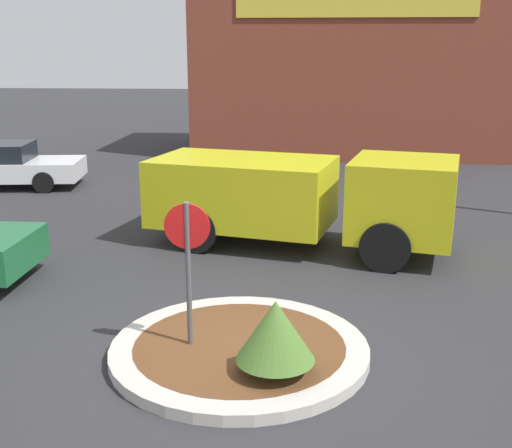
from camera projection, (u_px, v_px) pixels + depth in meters
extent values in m
plane|color=#2D2D30|center=(240.00, 355.00, 8.69)|extent=(120.00, 120.00, 0.00)
cylinder|color=#BCB7AD|center=(240.00, 350.00, 8.67)|extent=(3.49, 3.49, 0.15)
cylinder|color=brown|center=(240.00, 349.00, 8.67)|extent=(2.87, 2.87, 0.15)
cylinder|color=#4C4C51|center=(189.00, 281.00, 8.44)|extent=(0.07, 0.07, 2.12)
cylinder|color=#B71414|center=(187.00, 226.00, 8.24)|extent=(0.60, 0.03, 0.60)
cylinder|color=brown|center=(275.00, 366.00, 7.88)|extent=(0.08, 0.08, 0.17)
cone|color=#4C752D|center=(275.00, 330.00, 7.76)|extent=(0.98, 0.98, 0.77)
cube|color=gold|center=(403.00, 198.00, 12.50)|extent=(2.39, 2.46, 1.53)
cube|color=gold|center=(243.00, 191.00, 13.51)|extent=(4.09, 2.96, 1.38)
cube|color=black|center=(441.00, 187.00, 12.22)|extent=(0.47, 1.79, 0.54)
cylinder|color=black|center=(397.00, 221.00, 13.65)|extent=(0.98, 0.45, 0.95)
cylinder|color=black|center=(385.00, 247.00, 11.83)|extent=(0.98, 0.45, 0.95)
cylinder|color=black|center=(229.00, 208.00, 14.79)|extent=(0.98, 0.45, 0.95)
cylinder|color=black|center=(195.00, 230.00, 12.97)|extent=(0.98, 0.45, 0.95)
cube|color=brown|center=(348.00, 71.00, 25.44)|extent=(11.83, 6.00, 6.32)
cube|color=gold|center=(356.00, 4.00, 21.91)|extent=(8.28, 0.08, 0.90)
cube|color=silver|center=(1.00, 169.00, 19.13)|extent=(4.89, 2.42, 0.55)
cylinder|color=black|center=(58.00, 171.00, 20.08)|extent=(0.64, 0.28, 0.62)
cylinder|color=black|center=(44.00, 182.00, 18.45)|extent=(0.64, 0.28, 0.62)
cylinder|color=black|center=(4.00, 251.00, 12.13)|extent=(0.61, 0.20, 0.61)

